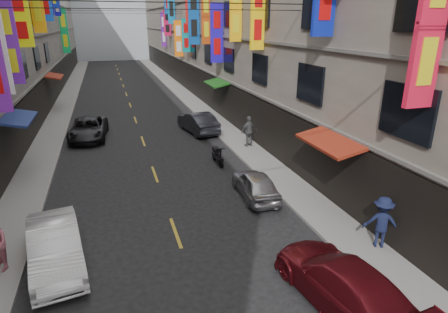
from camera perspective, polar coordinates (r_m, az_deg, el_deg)
sidewalk_left at (r=37.20m, az=-23.41°, el=6.72°), size 2.00×90.00×0.12m
sidewalk_right at (r=37.80m, az=-4.94°, el=8.46°), size 2.00×90.00×0.12m
haze_block at (r=86.32m, az=-17.22°, el=21.34°), size 18.00×8.00×22.00m
street_awnings at (r=20.72m, az=-15.21°, el=6.72°), size 13.99×35.20×0.41m
lane_markings at (r=34.10m, az=-13.76°, el=6.63°), size 0.12×80.20×0.01m
scooter_far_right at (r=20.75m, az=-1.01°, el=0.08°), size 0.50×1.80×1.14m
car_left_mid at (r=13.37m, az=-24.33°, el=-12.39°), size 2.16×4.51×1.43m
car_left_far at (r=26.83m, az=-19.95°, el=4.00°), size 2.68×5.10×1.37m
car_right_near at (r=11.33m, az=17.57°, el=-17.83°), size 2.50×4.98×1.39m
car_right_mid at (r=16.84m, az=4.82°, el=-4.22°), size 1.64×3.65×1.22m
car_right_far at (r=26.79m, az=-4.02°, el=5.24°), size 2.26×4.64×1.47m
pedestrian_rnear at (r=13.97m, az=22.90°, el=-9.18°), size 1.33×1.15×1.84m
pedestrian_rfar at (r=23.24m, az=3.85°, el=3.87°), size 1.23×0.84×1.93m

